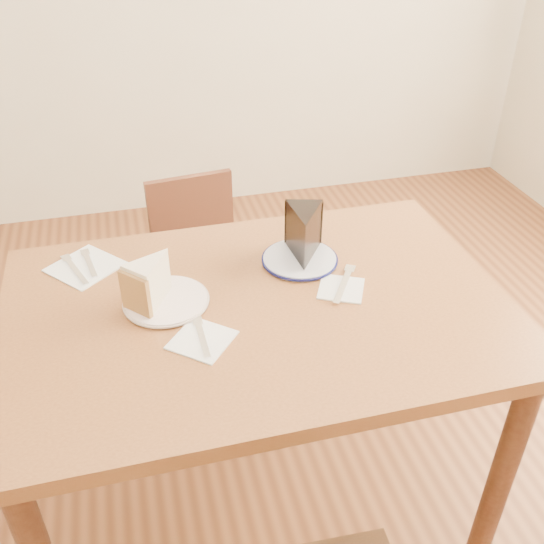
{
  "coord_description": "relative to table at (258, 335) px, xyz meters",
  "views": [
    {
      "loc": [
        -0.25,
        -1.13,
        1.63
      ],
      "look_at": [
        0.05,
        0.05,
        0.8
      ],
      "focal_mm": 40.0,
      "sensor_mm": 36.0,
      "label": 1
    }
  ],
  "objects": [
    {
      "name": "chocolate_cake",
      "position": [
        0.16,
        0.16,
        0.17
      ],
      "size": [
        0.13,
        0.16,
        0.12
      ],
      "primitive_type": null,
      "rotation": [
        0.0,
        0.0,
        2.87
      ],
      "color": "black",
      "rests_on": "plate_navy"
    },
    {
      "name": "table",
      "position": [
        0.0,
        0.0,
        0.0
      ],
      "size": [
        1.2,
        0.8,
        0.75
      ],
      "color": "#593018",
      "rests_on": "ground"
    },
    {
      "name": "plate_navy",
      "position": [
        0.15,
        0.15,
        0.1
      ],
      "size": [
        0.19,
        0.19,
        0.01
      ],
      "primitive_type": "cylinder",
      "color": "silver",
      "rests_on": "table"
    },
    {
      "name": "ground",
      "position": [
        0.0,
        0.0,
        -0.65
      ],
      "size": [
        4.0,
        4.0,
        0.0
      ],
      "primitive_type": "plane",
      "color": "#4A2613",
      "rests_on": "ground"
    },
    {
      "name": "napkin_navy",
      "position": [
        0.21,
        0.0,
        0.1
      ],
      "size": [
        0.14,
        0.14,
        0.0
      ],
      "primitive_type": "cube",
      "rotation": [
        0.0,
        0.0,
        -0.46
      ],
      "color": "white",
      "rests_on": "table"
    },
    {
      "name": "chair_far",
      "position": [
        -0.04,
        0.68,
        -0.25
      ],
      "size": [
        0.4,
        0.4,
        0.73
      ],
      "rotation": [
        0.0,
        0.0,
        3.26
      ],
      "color": "#3A1B11",
      "rests_on": "ground"
    },
    {
      "name": "napkin_spare",
      "position": [
        -0.4,
        0.26,
        0.1
      ],
      "size": [
        0.22,
        0.22,
        0.0
      ],
      "primitive_type": "cube",
      "rotation": [
        0.0,
        0.0,
        0.7
      ],
      "color": "white",
      "rests_on": "table"
    },
    {
      "name": "knife_navy",
      "position": [
        0.23,
        0.02,
        0.1
      ],
      "size": [
        0.11,
        0.15,
        0.0
      ],
      "primitive_type": "cube",
      "rotation": [
        0.0,
        0.0,
        -0.57
      ],
      "color": "silver",
      "rests_on": "napkin_navy"
    },
    {
      "name": "plate_cream",
      "position": [
        -0.21,
        0.06,
        0.1
      ],
      "size": [
        0.2,
        0.2,
        0.01
      ],
      "primitive_type": "cylinder",
      "color": "white",
      "rests_on": "table"
    },
    {
      "name": "napkin_cream",
      "position": [
        -0.15,
        -0.1,
        0.1
      ],
      "size": [
        0.17,
        0.17,
        0.0
      ],
      "primitive_type": "cube",
      "rotation": [
        0.0,
        0.0,
        0.86
      ],
      "color": "white",
      "rests_on": "table"
    },
    {
      "name": "fork_cream",
      "position": [
        -0.15,
        -0.1,
        0.1
      ],
      "size": [
        0.02,
        0.14,
        0.0
      ],
      "primitive_type": "cube",
      "rotation": [
        0.0,
        0.0,
        0.02
      ],
      "color": "silver",
      "rests_on": "napkin_cream"
    },
    {
      "name": "fork_spare",
      "position": [
        -0.39,
        0.27,
        0.1
      ],
      "size": [
        0.04,
        0.14,
        0.0
      ],
      "primitive_type": "cube",
      "rotation": [
        0.0,
        0.0,
        0.19
      ],
      "color": "silver",
      "rests_on": "napkin_spare"
    },
    {
      "name": "knife_spare",
      "position": [
        -0.42,
        0.25,
        0.1
      ],
      "size": [
        0.07,
        0.15,
        0.0
      ],
      "primitive_type": "cube",
      "rotation": [
        0.0,
        0.0,
        0.36
      ],
      "color": "silver",
      "rests_on": "napkin_spare"
    },
    {
      "name": "carrot_cake",
      "position": [
        -0.23,
        0.07,
        0.16
      ],
      "size": [
        0.14,
        0.14,
        0.1
      ],
      "primitive_type": null,
      "rotation": [
        0.0,
        0.0,
        -0.83
      ],
      "color": "white",
      "rests_on": "plate_cream"
    }
  ]
}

